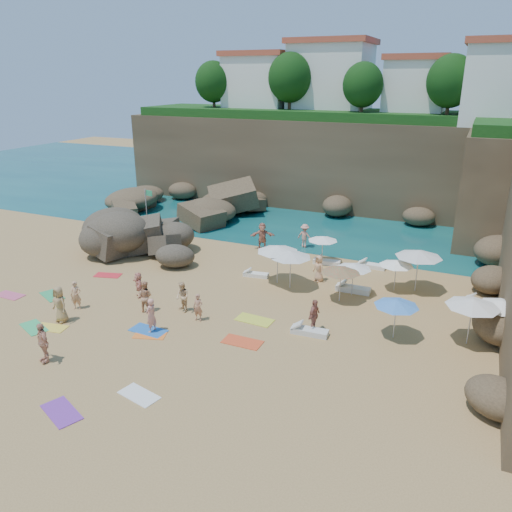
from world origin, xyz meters
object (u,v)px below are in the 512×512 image
at_px(person_stand_5, 262,236).
at_px(flag_pole, 147,206).
at_px(rock_outcrop, 149,252).
at_px(person_stand_2, 305,236).
at_px(person_stand_4, 319,268).
at_px(parasol_2, 291,254).
at_px(person_stand_6, 151,315).
at_px(person_stand_3, 314,316).
at_px(person_stand_1, 145,296).
at_px(parasol_0, 323,238).
at_px(person_stand_0, 76,295).
at_px(lounger_0, 372,266).
at_px(parasol_1, 354,266).

bearing_deg(person_stand_5, flag_pole, 158.62).
relative_size(rock_outcrop, flag_pole, 1.91).
distance_m(person_stand_2, person_stand_4, 6.31).
xyz_separation_m(parasol_2, person_stand_6, (-4.26, -7.80, -1.21)).
xyz_separation_m(person_stand_3, person_stand_5, (-7.25, 10.38, 0.11)).
bearing_deg(parasol_2, person_stand_3, -57.09).
xyz_separation_m(person_stand_1, person_stand_4, (7.09, 7.76, -0.05)).
xyz_separation_m(parasol_0, person_stand_3, (2.44, -9.29, -0.87)).
bearing_deg(person_stand_0, rock_outcrop, 78.53).
distance_m(parasol_0, person_stand_4, 3.30).
bearing_deg(flag_pole, person_stand_4, -12.39).
distance_m(flag_pole, lounger_0, 17.35).
xyz_separation_m(parasol_1, person_stand_6, (-7.83, -8.27, -0.87)).
distance_m(flag_pole, person_stand_0, 12.99).
bearing_deg(parasol_0, person_stand_6, -110.65).
relative_size(person_stand_0, person_stand_5, 0.83).
height_order(parasol_1, person_stand_2, parasol_1).
bearing_deg(parasol_2, person_stand_2, 102.42).
bearing_deg(person_stand_2, lounger_0, 166.87).
distance_m(flag_pole, parasol_0, 13.98).
bearing_deg(person_stand_5, person_stand_0, -138.39).
bearing_deg(person_stand_6, person_stand_5, -174.56).
xyz_separation_m(parasol_0, person_stand_4, (0.73, -3.09, -0.89)).
relative_size(lounger_0, person_stand_3, 1.06).
distance_m(flag_pole, person_stand_1, 13.45).
bearing_deg(lounger_0, flag_pole, -177.49).
bearing_deg(person_stand_2, parasol_2, 111.15).
bearing_deg(flag_pole, person_stand_0, -71.60).
height_order(rock_outcrop, parasol_1, parasol_1).
bearing_deg(person_stand_1, person_stand_3, 178.81).
distance_m(lounger_0, person_stand_2, 5.79).
bearing_deg(parasol_1, person_stand_1, -145.30).
height_order(lounger_0, person_stand_4, person_stand_4).
xyz_separation_m(rock_outcrop, parasol_0, (11.74, 3.02, 1.70)).
bearing_deg(person_stand_2, person_stand_4, 125.36).
bearing_deg(person_stand_1, person_stand_6, 121.94).
xyz_separation_m(person_stand_4, person_stand_5, (-5.54, 4.18, 0.14)).
bearing_deg(flag_pole, person_stand_1, -55.32).
bearing_deg(person_stand_3, person_stand_1, 111.58).
height_order(person_stand_0, person_stand_5, person_stand_5).
relative_size(parasol_1, person_stand_6, 1.15).
distance_m(parasol_0, parasol_2, 4.82).
distance_m(person_stand_5, person_stand_6, 13.66).
xyz_separation_m(person_stand_0, person_stand_2, (7.80, 14.65, 0.09)).
height_order(person_stand_2, person_stand_6, person_stand_6).
bearing_deg(person_stand_4, person_stand_5, 178.02).
height_order(person_stand_0, person_stand_1, person_stand_1).
xyz_separation_m(rock_outcrop, person_stand_4, (12.47, -0.07, 0.81)).
height_order(rock_outcrop, lounger_0, rock_outcrop).
height_order(parasol_2, person_stand_3, parasol_2).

